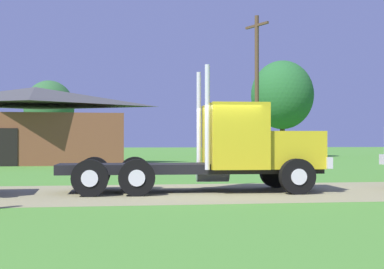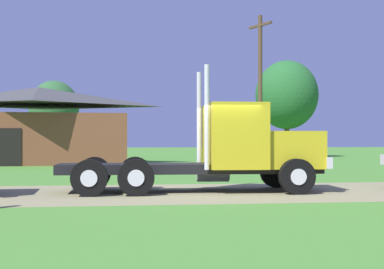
% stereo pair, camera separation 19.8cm
% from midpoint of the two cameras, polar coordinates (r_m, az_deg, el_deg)
% --- Properties ---
extents(ground_plane, '(200.00, 200.00, 0.00)m').
position_cam_midpoint_polar(ground_plane, '(17.05, 2.19, -5.66)').
color(ground_plane, '#49862E').
extents(dirt_track, '(120.00, 6.28, 0.01)m').
position_cam_midpoint_polar(dirt_track, '(17.05, 2.19, -5.65)').
color(dirt_track, '#89835B').
rests_on(dirt_track, ground_plane).
extents(truck_foreground_white, '(7.85, 2.89, 3.63)m').
position_cam_midpoint_polar(truck_foreground_white, '(17.36, 4.15, -1.56)').
color(truck_foreground_white, black).
rests_on(truck_foreground_white, ground_plane).
extents(shed_building, '(11.64, 7.71, 4.90)m').
position_cam_midpoint_polar(shed_building, '(38.52, -14.59, 0.75)').
color(shed_building, brown).
rests_on(shed_building, ground_plane).
extents(utility_pole_near, '(0.96, 2.09, 9.16)m').
position_cam_midpoint_polar(utility_pole_near, '(36.11, 6.83, 4.74)').
color(utility_pole_near, '#513A26').
rests_on(utility_pole_near, ground_plane).
extents(tree_mid, '(4.82, 4.82, 7.28)m').
position_cam_midpoint_polar(tree_mid, '(58.23, -13.22, 2.53)').
color(tree_mid, '#513823').
rests_on(tree_mid, ground_plane).
extents(tree_right, '(5.49, 5.49, 8.51)m').
position_cam_midpoint_polar(tree_right, '(52.08, 9.34, 3.83)').
color(tree_right, '#513823').
rests_on(tree_right, ground_plane).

